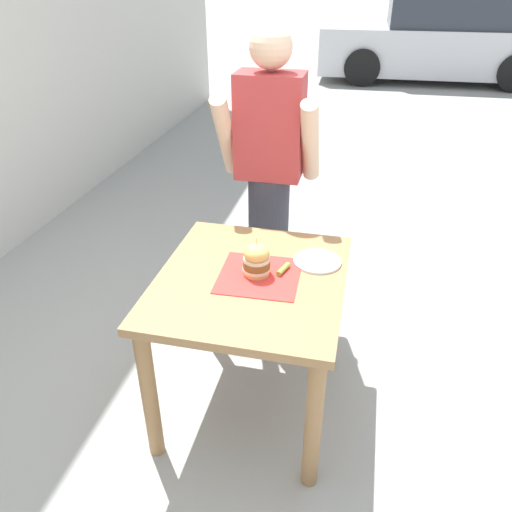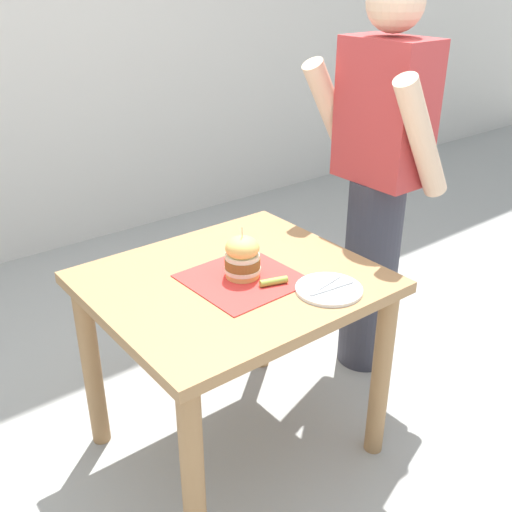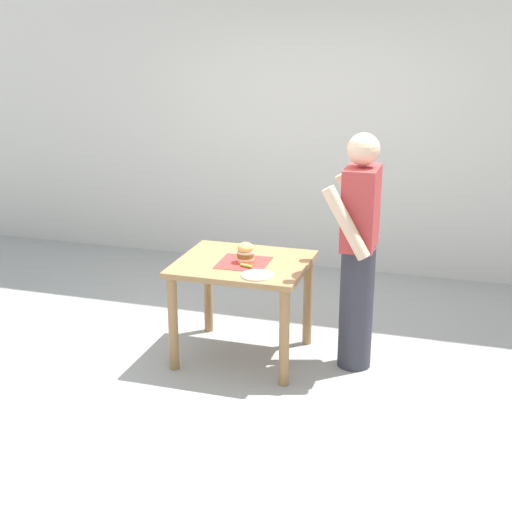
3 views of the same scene
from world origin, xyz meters
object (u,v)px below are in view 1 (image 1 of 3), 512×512
object	(u,v)px
diner_across_table	(269,178)
parked_car_near_curb	(438,39)
sandwich	(257,260)
side_plate_with_forks	(317,261)
parked_car_mid_block	(72,29)
patio_table	(251,302)
pickle_spear	(283,269)

from	to	relation	value
diner_across_table	parked_car_near_curb	bearing A→B (deg)	78.60
sandwich	side_plate_with_forks	world-z (taller)	sandwich
diner_across_table	sandwich	bearing A→B (deg)	-82.23
sandwich	parked_car_mid_block	bearing A→B (deg)	124.89
sandwich	parked_car_near_curb	world-z (taller)	parked_car_near_curb
side_plate_with_forks	patio_table	bearing A→B (deg)	-144.86
patio_table	parked_car_near_curb	size ratio (longest dim) A/B	0.22
patio_table	diner_across_table	distance (m)	0.86
patio_table	sandwich	xyz separation A→B (m)	(0.02, 0.03, 0.21)
diner_across_table	parked_car_near_curb	distance (m)	8.06
diner_across_table	parked_car_mid_block	xyz separation A→B (m)	(-5.90, 7.82, -0.16)
pickle_spear	diner_across_table	distance (m)	0.79
side_plate_with_forks	parked_car_mid_block	xyz separation A→B (m)	(-6.26, 8.45, -0.03)
patio_table	diner_across_table	world-z (taller)	diner_across_table
side_plate_with_forks	parked_car_mid_block	size ratio (longest dim) A/B	0.05
patio_table	parked_car_mid_block	distance (m)	10.51
side_plate_with_forks	parked_car_near_curb	world-z (taller)	parked_car_near_curb
parked_car_near_curb	parked_car_mid_block	bearing A→B (deg)	-179.44
sandwich	pickle_spear	size ratio (longest dim) A/B	1.91
patio_table	diner_across_table	size ratio (longest dim) A/B	0.55
pickle_spear	side_plate_with_forks	world-z (taller)	pickle_spear
patio_table	sandwich	bearing A→B (deg)	54.03
side_plate_with_forks	diner_across_table	xyz separation A→B (m)	(-0.36, 0.62, 0.13)
side_plate_with_forks	pickle_spear	bearing A→B (deg)	-139.18
parked_car_mid_block	sandwich	bearing A→B (deg)	-55.11
sandwich	pickle_spear	bearing A→B (deg)	21.34
parked_car_near_curb	patio_table	bearing A→B (deg)	-99.79
patio_table	side_plate_with_forks	world-z (taller)	side_plate_with_forks
patio_table	parked_car_near_curb	bearing A→B (deg)	80.21
side_plate_with_forks	diner_across_table	distance (m)	0.73
patio_table	parked_car_near_curb	distance (m)	8.84
patio_table	pickle_spear	distance (m)	0.21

